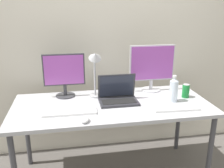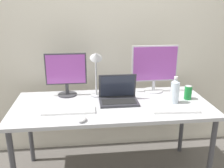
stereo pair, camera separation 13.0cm
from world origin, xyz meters
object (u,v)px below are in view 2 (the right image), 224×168
at_px(work_desk, 112,110).
at_px(mouse_by_keyboard, 82,119).
at_px(laptop_silver, 118,96).
at_px(desk_lamp, 96,65).
at_px(soda_can_near_keyboard, 188,93).
at_px(monitor_center, 155,67).
at_px(keyboard_aux, 69,110).
at_px(keyboard_main, 175,110).
at_px(monitor_left, 66,73).
at_px(water_bottle, 175,91).

distance_m(work_desk, mouse_by_keyboard, 0.41).
height_order(work_desk, laptop_silver, laptop_silver).
xyz_separation_m(laptop_silver, desk_lamp, (-0.18, 0.12, 0.25)).
distance_m(soda_can_near_keyboard, desk_lamp, 0.87).
bearing_deg(monitor_center, keyboard_aux, -153.84).
bearing_deg(mouse_by_keyboard, desk_lamp, 89.98).
height_order(mouse_by_keyboard, desk_lamp, desk_lamp).
height_order(monitor_center, mouse_by_keyboard, monitor_center).
distance_m(keyboard_main, mouse_by_keyboard, 0.76).
relative_size(laptop_silver, keyboard_aux, 0.79).
height_order(work_desk, keyboard_main, keyboard_main).
bearing_deg(work_desk, laptop_silver, 34.22).
bearing_deg(keyboard_aux, mouse_by_keyboard, -58.57).
xyz_separation_m(keyboard_main, soda_can_near_keyboard, (0.20, 0.24, 0.05)).
relative_size(work_desk, monitor_center, 3.76).
distance_m(monitor_center, keyboard_main, 0.54).
relative_size(monitor_left, water_bottle, 1.68).
distance_m(monitor_center, mouse_by_keyboard, 0.95).
height_order(monitor_left, mouse_by_keyboard, monitor_left).
relative_size(work_desk, monitor_left, 4.25).
bearing_deg(desk_lamp, keyboard_aux, -130.48).
xyz_separation_m(mouse_by_keyboard, soda_can_near_keyboard, (0.96, 0.34, 0.05)).
xyz_separation_m(keyboard_main, water_bottle, (0.05, 0.17, 0.10)).
bearing_deg(laptop_silver, monitor_center, 31.02).
bearing_deg(work_desk, keyboard_main, -22.91).
distance_m(work_desk, monitor_center, 0.61).
xyz_separation_m(laptop_silver, keyboard_main, (0.44, -0.25, -0.05)).
bearing_deg(mouse_by_keyboard, soda_can_near_keyboard, 35.58).
relative_size(laptop_silver, desk_lamp, 0.74).
bearing_deg(monitor_center, desk_lamp, -168.64).
xyz_separation_m(work_desk, monitor_center, (0.45, 0.27, 0.31)).
xyz_separation_m(keyboard_main, mouse_by_keyboard, (-0.76, -0.10, 0.01)).
distance_m(keyboard_main, keyboard_aux, 0.87).
height_order(laptop_silver, mouse_by_keyboard, laptop_silver).
xyz_separation_m(laptop_silver, soda_can_near_keyboard, (0.64, -0.01, 0.01)).
xyz_separation_m(laptop_silver, mouse_by_keyboard, (-0.32, -0.35, -0.04)).
height_order(keyboard_main, water_bottle, water_bottle).
bearing_deg(soda_can_near_keyboard, monitor_left, 168.42).
distance_m(keyboard_main, soda_can_near_keyboard, 0.32).
relative_size(laptop_silver, water_bottle, 1.40).
bearing_deg(monitor_left, laptop_silver, -25.08).
distance_m(work_desk, keyboard_main, 0.54).
relative_size(monitor_left, monitor_center, 0.88).
bearing_deg(water_bottle, work_desk, 175.55).
bearing_deg(keyboard_aux, water_bottle, 6.29).
distance_m(laptop_silver, mouse_by_keyboard, 0.48).
distance_m(laptop_silver, keyboard_main, 0.51).
relative_size(mouse_by_keyboard, water_bottle, 0.39).
distance_m(monitor_left, keyboard_main, 1.03).
bearing_deg(work_desk, mouse_by_keyboard, -129.55).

